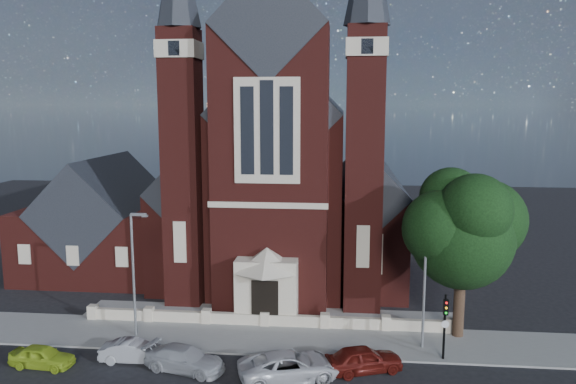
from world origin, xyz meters
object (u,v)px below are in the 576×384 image
parish_hall (105,226)px  street_lamp_right (426,276)px  street_tree (465,232)px  car_silver_b (185,359)px  traffic_signal (445,319)px  car_lime_van (42,356)px  street_lamp_left (134,268)px  car_silver_a (134,351)px  car_white_suv (289,366)px  church (289,175)px  car_dark_red (364,359)px

parish_hall → street_lamp_right: bearing=-28.2°
street_tree → car_silver_b: 18.33m
traffic_signal → car_lime_van: (-22.75, -2.98, -1.96)m
street_lamp_right → traffic_signal: street_lamp_right is taller
street_lamp_right → car_lime_van: street_lamp_right is taller
street_tree → street_lamp_left: street_tree is taller
street_tree → car_silver_a: (-19.44, -5.10, -6.33)m
street_lamp_left → traffic_signal: 19.08m
car_lime_van → street_lamp_left: bearing=-35.0°
car_lime_van → car_silver_b: (8.16, 0.37, 0.05)m
car_white_suv → car_silver_a: bearing=62.2°
street_lamp_left → traffic_signal: bearing=-4.8°
parish_hall → car_silver_b: parish_hall is taller
car_silver_b → car_white_suv: size_ratio=0.85×
parish_hall → car_silver_a: 19.94m
parish_hall → car_white_suv: (18.32, -18.65, -3.25)m
church → street_lamp_left: church is taller
street_tree → street_lamp_left: 20.71m
traffic_signal → street_lamp_left: bearing=175.2°
traffic_signal → street_tree: bearing=64.1°
traffic_signal → car_silver_b: traffic_signal is taller
street_tree → car_silver_a: bearing=-165.3°
car_dark_red → car_white_suv: bearing=88.0°
parish_hall → car_white_suv: size_ratio=2.21×
car_silver_a → car_silver_b: (3.25, -0.79, 0.05)m
car_silver_b → traffic_signal: bearing=-65.2°
street_lamp_right → car_silver_b: size_ratio=1.74×
street_lamp_left → car_silver_a: 5.33m
street_lamp_right → traffic_signal: bearing=-60.0°
street_lamp_right → car_dark_red: 6.34m
traffic_signal → car_silver_a: 18.04m
car_silver_b → car_white_suv: 5.93m
street_lamp_left → traffic_signal: street_lamp_left is taller
parish_hall → car_silver_a: (9.16, -17.39, -3.38)m
street_lamp_right → car_silver_a: (-16.93, -3.39, -3.97)m
church → car_lime_van: bearing=-116.6°
church → car_dark_red: bearing=-74.1°
street_tree → car_lime_van: 25.92m
street_lamp_right → car_dark_red: street_lamp_right is taller
street_tree → car_white_suv: size_ratio=1.94×
street_lamp_right → car_white_suv: (-7.77, -4.65, -3.83)m
street_lamp_left → car_silver_a: size_ratio=2.12×
parish_hall → street_lamp_right: (26.09, -14.00, 0.59)m
car_lime_van → car_silver_a: 5.05m
car_lime_van → street_lamp_right: bearing=-73.1°
car_lime_van → car_dark_red: 18.13m
car_dark_red → traffic_signal: bearing=-89.0°
street_lamp_left → car_silver_b: bearing=-44.1°
car_silver_b → car_white_suv: (5.91, -0.47, 0.09)m
church → street_lamp_left: 20.84m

